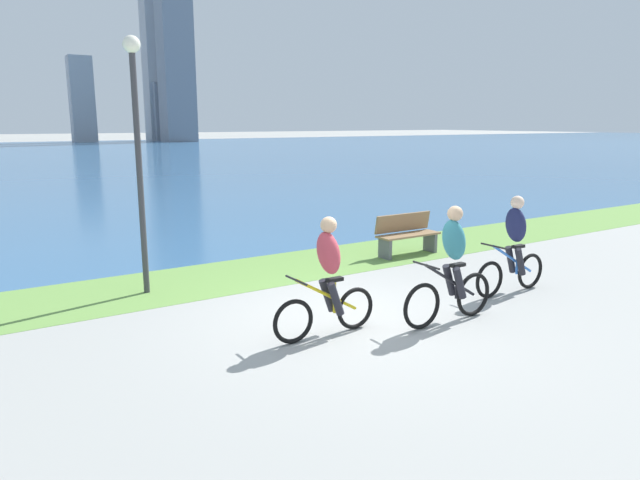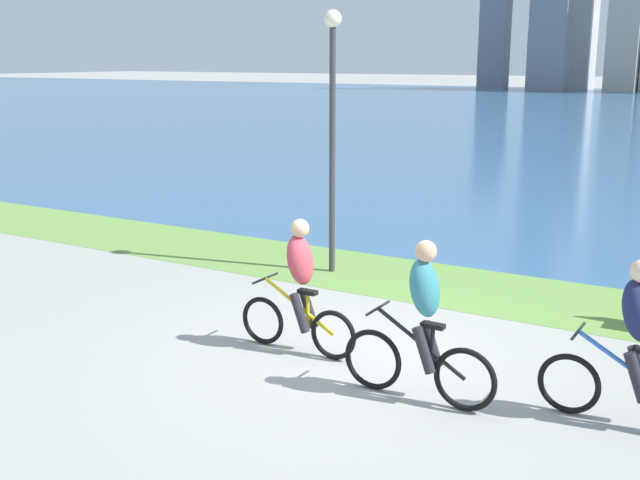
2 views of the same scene
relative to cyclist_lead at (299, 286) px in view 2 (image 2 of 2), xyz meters
name	(u,v)px [view 2 (image 2 of 2)]	position (x,y,z in m)	size (l,w,h in m)	color
ground_plane	(362,352)	(0.66, 0.36, -0.83)	(300.00, 300.00, 0.00)	#9E9E99
grass_strip_bayside	(458,287)	(0.66, 3.57, -0.82)	(120.00, 2.30, 0.01)	#6B9947
cyclist_lead	(299,286)	(0.00, 0.00, 0.00)	(1.61, 0.52, 1.64)	black
cyclist_trailing	(422,323)	(1.80, -0.51, 0.02)	(1.70, 0.52, 1.71)	black
cyclist_distant_rear	(633,345)	(3.74, -0.03, 0.01)	(1.67, 0.52, 1.66)	black
lamppost_tall	(332,106)	(-1.48, 3.35, 1.89)	(0.28, 0.28, 4.20)	#38383D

